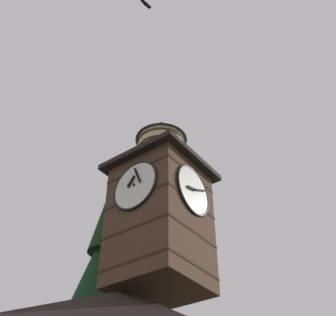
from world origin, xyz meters
name	(u,v)px	position (x,y,z in m)	size (l,w,h in m)	color
clock_tower	(160,207)	(-0.39, -2.05, 11.72)	(4.04, 4.04, 8.84)	#4C3323
flying_bird_high	(156,141)	(-2.87, -4.38, 18.42)	(0.72, 0.53, 0.17)	black
flying_bird_low	(146,4)	(4.46, 0.77, 18.38)	(0.56, 0.21, 0.11)	black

